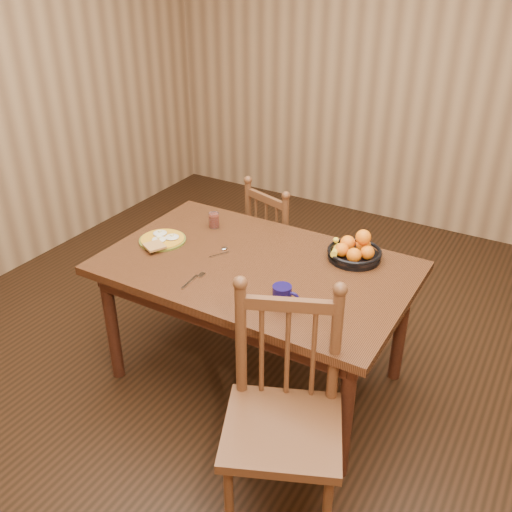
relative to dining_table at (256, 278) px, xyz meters
The scene contains 10 objects.
room 0.68m from the dining_table, ahead, with size 4.52×5.02×2.72m.
dining_table is the anchor object (origin of this frame).
chair_far 0.80m from the dining_table, 107.87° to the left, with size 0.51×0.50×0.91m.
chair_near 0.88m from the dining_table, 52.23° to the right, with size 0.62×0.61×1.05m.
breakfast_plate 0.60m from the dining_table, behind, with size 0.26×0.31×0.04m.
fork 0.36m from the dining_table, 122.87° to the right, with size 0.04×0.18×0.00m.
spoon 0.25m from the dining_table, behind, with size 0.07×0.15×0.01m.
coffee_mug 0.42m from the dining_table, 41.51° to the right, with size 0.13×0.09×0.10m.
juice_glass 0.52m from the dining_table, 149.47° to the left, with size 0.06×0.06×0.09m.
fruit_bowl 0.54m from the dining_table, 37.25° to the left, with size 0.29×0.29×0.17m.
Camera 1 is at (1.31, -2.23, 2.24)m, focal length 40.00 mm.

